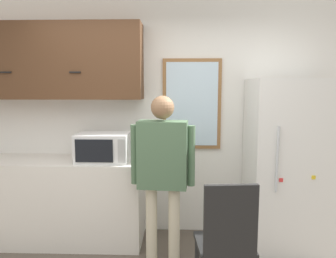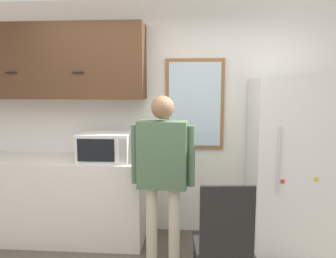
% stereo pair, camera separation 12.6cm
% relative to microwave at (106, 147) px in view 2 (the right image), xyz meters
% --- Properties ---
extents(back_wall, '(6.00, 0.06, 2.70)m').
position_rel_microwave_xyz_m(back_wall, '(0.49, 0.39, 0.27)').
color(back_wall, white).
rests_on(back_wall, ground_plane).
extents(counter, '(2.11, 0.62, 0.93)m').
position_rel_microwave_xyz_m(counter, '(-0.65, 0.05, -0.62)').
color(counter, silver).
rests_on(counter, ground_plane).
extents(upper_cabinets, '(2.11, 0.36, 0.82)m').
position_rel_microwave_xyz_m(upper_cabinets, '(-0.65, 0.19, 0.92)').
color(upper_cabinets, '#51331E').
extents(microwave, '(0.55, 0.42, 0.30)m').
position_rel_microwave_xyz_m(microwave, '(0.00, 0.00, 0.00)').
color(microwave, white).
rests_on(microwave, counter).
extents(person, '(0.61, 0.26, 1.65)m').
position_rel_microwave_xyz_m(person, '(0.65, -0.39, -0.08)').
color(person, beige).
rests_on(person, ground_plane).
extents(refrigerator, '(0.81, 0.75, 1.81)m').
position_rel_microwave_xyz_m(refrigerator, '(1.96, -0.00, -0.18)').
color(refrigerator, white).
rests_on(refrigerator, ground_plane).
extents(chair, '(0.48, 0.48, 1.02)m').
position_rel_microwave_xyz_m(chair, '(1.18, -0.99, -0.53)').
color(chair, black).
rests_on(chair, ground_plane).
extents(window, '(0.67, 0.05, 1.03)m').
position_rel_microwave_xyz_m(window, '(0.95, 0.35, 0.44)').
color(window, olive).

